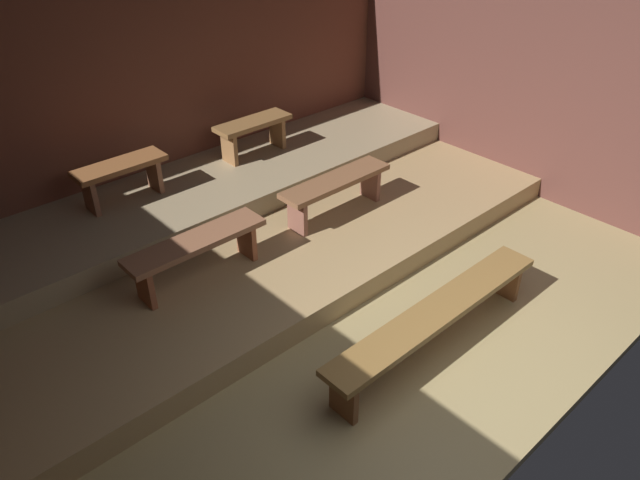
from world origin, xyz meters
The scene contains 10 objects.
ground centered at (0.00, 2.09, -0.04)m, with size 6.89×4.98×0.08m, color #9B8859.
wall_back centered at (0.00, 4.21, 1.21)m, with size 6.89×0.06×2.42m, color brown.
wall_right centered at (3.07, 2.09, 1.21)m, with size 0.06×4.98×2.42m, color #563029.
platform_lower centered at (0.00, 2.79, 0.11)m, with size 6.09×2.77×0.22m, color #A38558.
platform_middle centered at (0.00, 3.53, 0.33)m, with size 6.09×1.31×0.22m, color #968362.
bench_floor_center centered at (0.19, 0.65, 0.34)m, with size 2.23×0.30×0.40m.
bench_lower_left centered at (-0.81, 2.42, 0.54)m, with size 1.25×0.30×0.40m.
bench_lower_right centered at (0.81, 2.42, 0.54)m, with size 1.25×0.30×0.40m.
bench_middle_left centered at (-0.79, 3.72, 0.74)m, with size 0.88×0.30×0.40m.
bench_middle_right centered at (0.79, 3.72, 0.74)m, with size 0.88×0.30×0.40m.
Camera 1 is at (-2.84, -1.34, 3.31)m, focal length 33.58 mm.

